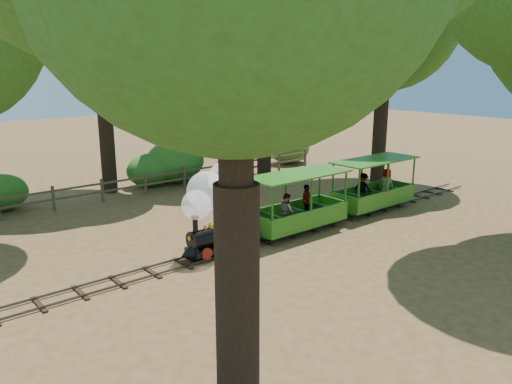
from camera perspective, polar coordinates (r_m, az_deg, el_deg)
ground at (r=16.96m, az=3.30°, el=-4.95°), size 90.00×90.00×0.00m
track at (r=16.93m, az=3.30°, el=-4.73°), size 22.00×1.00×0.10m
locomotive at (r=14.82m, az=-4.89°, el=-1.30°), size 2.47×1.16×2.84m
carriage_front at (r=17.06m, az=4.74°, el=-2.05°), size 3.75×1.53×1.95m
carriage_rear at (r=20.16m, az=13.29°, el=0.20°), size 3.75×1.53×1.95m
oak_ne at (r=25.43m, az=0.80°, el=19.43°), size 8.19×7.21×10.83m
oak_e at (r=24.94m, az=14.55°, el=19.67°), size 8.49×7.48×11.17m
fence at (r=23.07m, az=-10.33°, el=1.51°), size 18.10×0.10×1.00m
shrub_west at (r=21.97m, az=-27.21°, el=-0.08°), size 2.12×1.63×1.47m
shrub_mid_w at (r=24.73m, az=-9.22°, el=3.50°), size 3.01×2.32×2.09m
shrub_mid_e at (r=24.12m, az=-12.03°, el=2.47°), size 2.27×1.74×1.57m
shrub_east at (r=29.33m, az=3.85°, el=5.05°), size 2.63×2.02×1.82m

